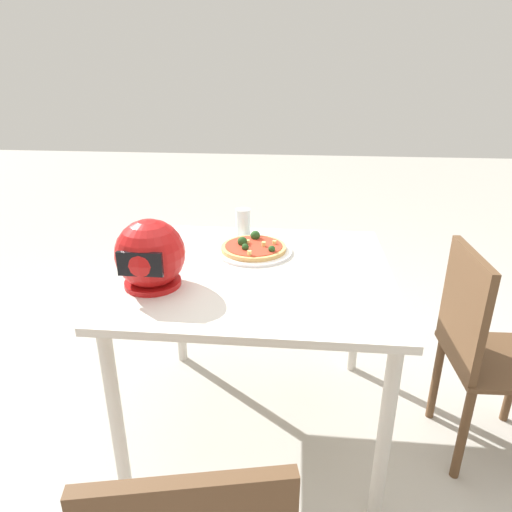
% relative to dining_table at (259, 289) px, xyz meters
% --- Properties ---
extents(ground_plane, '(14.00, 14.00, 0.00)m').
position_rel_dining_table_xyz_m(ground_plane, '(0.00, 0.00, -0.68)').
color(ground_plane, '#B2ADA3').
extents(dining_table, '(1.06, 1.01, 0.77)m').
position_rel_dining_table_xyz_m(dining_table, '(0.00, 0.00, 0.00)').
color(dining_table, beige).
rests_on(dining_table, ground).
extents(pizza_plate, '(0.34, 0.34, 0.01)m').
position_rel_dining_table_xyz_m(pizza_plate, '(0.04, -0.18, 0.09)').
color(pizza_plate, white).
rests_on(pizza_plate, dining_table).
extents(pizza, '(0.28, 0.28, 0.06)m').
position_rel_dining_table_xyz_m(pizza, '(0.04, -0.18, 0.11)').
color(pizza, tan).
rests_on(pizza, pizza_plate).
extents(motorcycle_helmet, '(0.25, 0.25, 0.25)m').
position_rel_dining_table_xyz_m(motorcycle_helmet, '(0.38, 0.18, 0.21)').
color(motorcycle_helmet, '#B21414').
rests_on(motorcycle_helmet, dining_table).
extents(drinking_glass, '(0.07, 0.07, 0.13)m').
position_rel_dining_table_xyz_m(drinking_glass, '(0.11, -0.40, 0.15)').
color(drinking_glass, silver).
rests_on(drinking_glass, dining_table).
extents(chair_side, '(0.41, 0.41, 0.90)m').
position_rel_dining_table_xyz_m(chair_side, '(-0.89, 0.06, -0.18)').
color(chair_side, brown).
rests_on(chair_side, ground).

